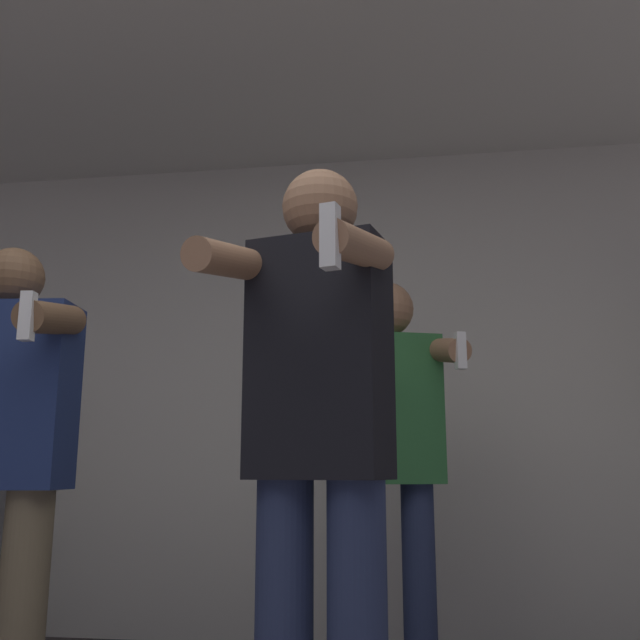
# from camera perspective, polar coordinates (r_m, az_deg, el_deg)

# --- Properties ---
(wall_back) EXTENTS (7.00, 0.06, 2.55)m
(wall_back) POSITION_cam_1_polar(r_m,az_deg,el_deg) (3.81, 0.16, -5.50)
(wall_back) COLOR silver
(wall_back) RESTS_ON ground_plane
(person_woman_foreground) EXTENTS (0.48, 0.54, 1.64)m
(person_woman_foreground) POSITION_cam_1_polar(r_m,az_deg,el_deg) (1.81, -0.11, -9.89)
(person_woman_foreground) COLOR navy
(person_woman_foreground) RESTS_ON ground_plane
(person_spectator_back) EXTENTS (0.56, 0.54, 1.62)m
(person_spectator_back) POSITION_cam_1_polar(r_m,az_deg,el_deg) (2.90, 5.58, -9.71)
(person_spectator_back) COLOR navy
(person_spectator_back) RESTS_ON ground_plane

